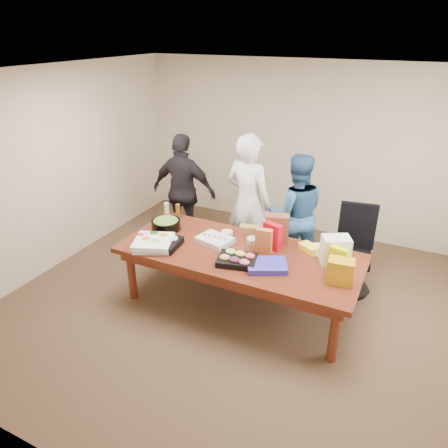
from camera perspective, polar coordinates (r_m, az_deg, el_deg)
The scene contains 36 objects.
floor at distance 5.27m, azimuth 1.96°, elevation -10.99°, with size 5.50×5.00×0.02m, color #47301E.
ceiling at distance 4.26m, azimuth 2.53°, elevation 19.90°, with size 5.50×5.00×0.02m, color white.
wall_back at distance 6.84m, azimuth 10.94°, elevation 9.99°, with size 5.50×0.04×2.70m, color beige.
wall_front at distance 2.82m, azimuth -19.85°, elevation -15.23°, with size 5.50×0.04×2.70m, color beige.
wall_left at distance 6.17m, azimuth -21.97°, elevation 6.92°, with size 0.04×5.00×2.70m, color beige.
conference_table at distance 5.05m, azimuth 2.02°, elevation -7.48°, with size 2.80×1.20×0.75m, color #4C1C0F.
office_chair at distance 5.46m, azimuth 16.95°, elevation -3.88°, with size 0.56×0.56×1.09m, color black.
person_center at distance 5.67m, azimuth 3.34°, elevation 2.92°, with size 0.69×0.46×1.90m, color silver.
person_right at distance 5.69m, azimuth 9.68°, elevation 1.38°, with size 0.81×0.63×1.67m, color #29537D.
person_left at distance 6.32m, azimuth -5.50°, elevation 4.46°, with size 1.02×0.42×1.74m, color black.
veggie_tray at distance 5.03m, azimuth -8.81°, elevation -2.53°, with size 0.48×0.37×0.07m, color black.
fruit_tray at distance 4.62m, azimuth 1.83°, elevation -4.95°, with size 0.42×0.33×0.06m, color black.
sheet_cake at distance 5.03m, azimuth -1.27°, elevation -2.22°, with size 0.40×0.30×0.07m, color white.
salad_bowl at distance 5.41m, azimuth -7.94°, elevation -0.09°, with size 0.37×0.37×0.12m, color black.
chip_bag_blue at distance 4.55m, azimuth 5.89°, elevation -5.66°, with size 0.42×0.32×0.06m, color #2F2FA7.
chip_bag_red at distance 4.88m, azimuth 6.64°, elevation -1.67°, with size 0.22×0.09×0.32m, color red.
chip_bag_yellow at distance 4.55m, azimuth 15.29°, elevation -4.81°, with size 0.20×0.08×0.30m, color #CFE202.
chip_bag_orange at distance 4.79m, azimuth 5.45°, elevation -2.34°, with size 0.19×0.08×0.30m, color #C4602B.
mayo_jar at distance 5.01m, azimuth 6.37°, elevation -1.93°, with size 0.10×0.10×0.16m, color white.
mustard_bottle at distance 4.97m, azimuth 6.62°, elevation -2.18°, with size 0.06×0.06×0.16m, color yellow.
dressing_bottle at distance 5.70m, azimuth -6.32°, elevation 1.78°, with size 0.06×0.06×0.19m, color brown.
ranch_bottle at distance 5.76m, azimuth -7.85°, elevation 1.94°, with size 0.07×0.07×0.20m, color beige.
banana_bunch at distance 4.94m, azimuth 11.58°, elevation -3.25°, with size 0.24×0.14×0.08m, color yellow.
bread_loaf at distance 5.25m, azimuth 3.62°, elevation -0.80°, with size 0.27×0.12×0.11m, color #A3773E.
kraft_bag at distance 5.03m, azimuth 7.29°, elevation -0.62°, with size 0.27×0.16×0.35m, color brown.
red_cup at distance 5.13m, azimuth -11.23°, elevation -1.91°, with size 0.08×0.08×0.11m, color #AE2128.
clear_cup_a at distance 5.16m, azimuth -10.69°, elevation -1.70°, with size 0.08×0.08×0.11m, color silver.
clear_cup_b at distance 5.37m, azimuth -8.02°, elevation -0.39°, with size 0.08×0.08×0.11m, color silver.
pizza_box_lower at distance 5.02m, azimuth -9.53°, elevation -2.78°, with size 0.43×0.43×0.05m, color silver.
pizza_box_upper at distance 4.98m, azimuth -9.65°, elevation -2.37°, with size 0.43×0.43×0.05m, color white.
plate_a at distance 4.98m, azimuth 12.65°, elevation -3.52°, with size 0.27×0.27×0.02m, color white.
plate_b at distance 5.05m, azimuth 12.77°, elevation -3.16°, with size 0.22×0.22×0.01m, color silver.
dip_bowl_a at distance 5.04m, azimuth 3.99°, elevation -2.29°, with size 0.16×0.16×0.06m, color beige.
dip_bowl_b at distance 5.20m, azimuth 0.41°, elevation -1.31°, with size 0.15×0.15×0.06m, color beige.
grocery_bag_white at distance 4.71m, azimuth 14.97°, elevation -3.50°, with size 0.30×0.21×0.32m, color white.
grocery_bag_yellow at distance 4.40m, azimuth 15.63°, elevation -6.23°, with size 0.26×0.18×0.26m, color gold.
Camera 1 is at (1.71, -3.88, 3.12)m, focal length 33.44 mm.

